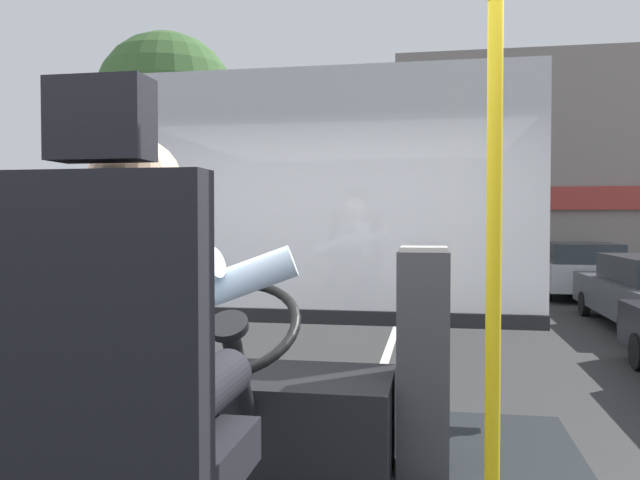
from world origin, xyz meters
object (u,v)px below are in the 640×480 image
object	(u,v)px
driver_seat	(126,416)
handrail_pole	(494,209)
steering_console	(264,416)
bus_driver	(149,328)
parked_car_blue	(554,257)
fare_box	(423,359)
parked_car_silver	(578,268)

from	to	relation	value
driver_seat	handrail_pole	bearing A→B (deg)	28.83
steering_console	bus_driver	bearing A→B (deg)	-90.00
steering_console	handrail_pole	bearing A→B (deg)	-40.58
handrail_pole	bus_driver	bearing A→B (deg)	-157.77
driver_seat	steering_console	world-z (taller)	driver_seat
handrail_pole	steering_console	bearing A→B (deg)	139.42
parked_car_blue	bus_driver	bearing A→B (deg)	-102.89
bus_driver	fare_box	distance (m)	1.41
driver_seat	parked_car_silver	distance (m)	15.99
driver_seat	handrail_pole	world-z (taller)	handrail_pole
driver_seat	bus_driver	size ratio (longest dim) A/B	1.82
handrail_pole	fare_box	world-z (taller)	handrail_pole
parked_car_blue	parked_car_silver	bearing A→B (deg)	-93.16
bus_driver	steering_console	xyz separation A→B (m)	(0.00, 1.12, -0.57)
bus_driver	steering_console	bearing A→B (deg)	90.00
handrail_pole	fare_box	bearing A→B (deg)	104.01
parked_car_silver	parked_car_blue	distance (m)	4.56
driver_seat	fare_box	bearing A→B (deg)	63.04
steering_console	handrail_pole	xyz separation A→B (m)	(0.88, -0.76, 0.87)
handrail_pole	parked_car_silver	world-z (taller)	handrail_pole
steering_console	parked_car_silver	size ratio (longest dim) A/B	0.27
driver_seat	fare_box	size ratio (longest dim) A/B	1.44
driver_seat	parked_car_silver	size ratio (longest dim) A/B	0.33
bus_driver	handrail_pole	xyz separation A→B (m)	(0.88, 0.36, 0.31)
parked_car_blue	driver_seat	bearing A→B (deg)	-102.81
bus_driver	steering_console	size ratio (longest dim) A/B	0.68
bus_driver	fare_box	world-z (taller)	bus_driver
steering_console	fare_box	xyz separation A→B (m)	(0.68, 0.08, 0.25)
driver_seat	parked_car_blue	world-z (taller)	driver_seat
bus_driver	steering_console	distance (m)	1.25
handrail_pole	parked_car_blue	size ratio (longest dim) A/B	0.55
steering_console	parked_car_blue	bearing A→B (deg)	76.37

